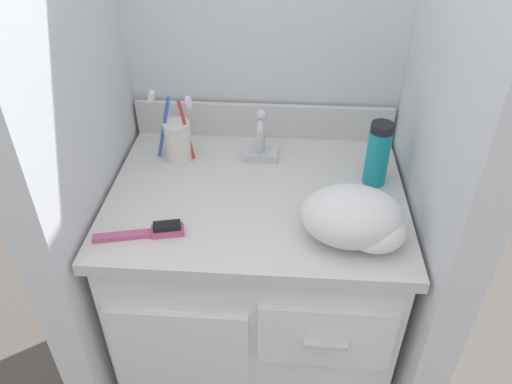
{
  "coord_description": "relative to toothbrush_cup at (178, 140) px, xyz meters",
  "views": [
    {
      "loc": [
        0.07,
        -0.99,
        1.57
      ],
      "look_at": [
        0.0,
        -0.03,
        0.85
      ],
      "focal_mm": 35.0,
      "sensor_mm": 36.0,
      "label": 1
    }
  ],
  "objects": [
    {
      "name": "wall_right",
      "position": [
        0.64,
        -0.14,
        0.21
      ],
      "size": [
        0.08,
        0.64,
        2.2
      ],
      "primitive_type": "cube",
      "color": "silver",
      "rests_on": "ground_plane"
    },
    {
      "name": "wall_back",
      "position": [
        0.22,
        0.19,
        0.21
      ],
      "size": [
        0.91,
        0.08,
        2.2
      ],
      "primitive_type": "cube",
      "color": "silver",
      "rests_on": "ground_plane"
    },
    {
      "name": "hairbrush",
      "position": [
        0.0,
        -0.32,
        -0.05
      ],
      "size": [
        0.2,
        0.07,
        0.03
      ],
      "rotation": [
        0.0,
        0.0,
        0.22
      ],
      "color": "#C1517F",
      "rests_on": "vanity"
    },
    {
      "name": "hand_towel",
      "position": [
        0.45,
        -0.3,
        -0.0
      ],
      "size": [
        0.22,
        0.17,
        0.12
      ],
      "color": "white",
      "rests_on": "vanity"
    },
    {
      "name": "backsplash",
      "position": [
        0.22,
        0.13,
        -0.01
      ],
      "size": [
        0.73,
        0.02,
        0.1
      ],
      "color": "silver",
      "rests_on": "vanity"
    },
    {
      "name": "toothbrush_cup",
      "position": [
        0.0,
        0.0,
        0.0
      ],
      "size": [
        0.11,
        0.07,
        0.2
      ],
      "color": "white",
      "rests_on": "vanity"
    },
    {
      "name": "shaving_cream_can",
      "position": [
        0.51,
        -0.08,
        0.02
      ],
      "size": [
        0.06,
        0.06,
        0.17
      ],
      "color": "teal",
      "rests_on": "vanity"
    },
    {
      "name": "ground_plane",
      "position": [
        0.22,
        -0.14,
        -0.89
      ],
      "size": [
        6.0,
        6.0,
        0.0
      ],
      "primitive_type": "plane",
      "color": "#4C4742"
    },
    {
      "name": "wall_left",
      "position": [
        -0.19,
        -0.14,
        0.21
      ],
      "size": [
        0.08,
        0.64,
        2.2
      ],
      "primitive_type": "cube",
      "color": "silver",
      "rests_on": "ground_plane"
    },
    {
      "name": "vanity",
      "position": [
        0.22,
        -0.14,
        -0.46
      ],
      "size": [
        0.73,
        0.58,
        0.83
      ],
      "color": "white",
      "rests_on": "ground_plane"
    },
    {
      "name": "sink_faucet",
      "position": [
        0.22,
        0.02,
        -0.01
      ],
      "size": [
        0.09,
        0.09,
        0.14
      ],
      "color": "silver",
      "rests_on": "vanity"
    }
  ]
}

